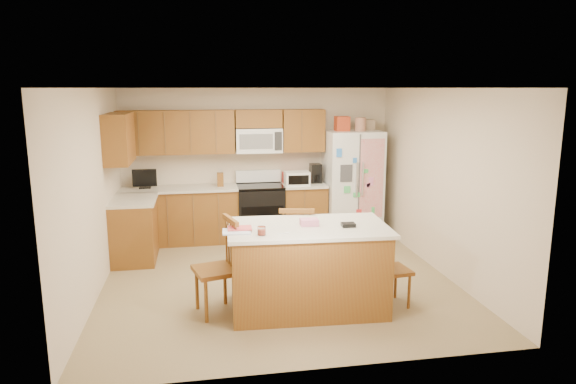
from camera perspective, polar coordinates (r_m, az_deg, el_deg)
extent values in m
plane|color=olive|center=(6.92, -1.12, -9.70)|extent=(4.50, 4.50, 0.00)
cube|color=beige|center=(8.77, -3.40, 3.28)|extent=(4.50, 0.10, 2.50)
cube|color=beige|center=(4.42, 3.30, -4.96)|extent=(4.50, 0.10, 2.50)
cube|color=beige|center=(6.62, -20.80, -0.15)|extent=(0.10, 4.50, 2.50)
cube|color=beige|center=(7.25, 16.70, 1.08)|extent=(0.10, 4.50, 2.50)
cube|color=white|center=(6.45, -1.21, 11.49)|extent=(4.50, 4.50, 0.04)
cube|color=brown|center=(8.58, -11.87, -2.64)|extent=(1.87, 0.60, 0.88)
cube|color=brown|center=(8.74, 1.71, -2.13)|extent=(0.72, 0.60, 0.88)
cube|color=brown|center=(7.88, -16.67, -4.15)|extent=(0.60, 0.95, 0.88)
cube|color=beige|center=(8.47, -12.00, 0.36)|extent=(1.87, 0.64, 0.04)
cube|color=beige|center=(8.64, 1.74, 0.82)|extent=(0.72, 0.64, 0.04)
cube|color=beige|center=(7.78, -16.79, -0.88)|extent=(0.64, 0.95, 0.04)
cube|color=brown|center=(8.49, -12.29, 6.51)|extent=(1.85, 0.33, 0.70)
cube|color=brown|center=(8.66, 1.65, 6.86)|extent=(0.70, 0.33, 0.70)
cube|color=brown|center=(8.53, -3.34, 8.15)|extent=(0.76, 0.33, 0.29)
cube|color=brown|center=(7.66, -18.26, 5.68)|extent=(0.33, 0.95, 0.70)
cube|color=brown|center=(8.37, -16.29, 6.24)|extent=(0.02, 0.01, 0.66)
cube|color=brown|center=(8.33, -15.97, -3.27)|extent=(0.02, 0.01, 0.84)
cube|color=brown|center=(8.33, -13.55, 6.36)|extent=(0.02, 0.01, 0.66)
cube|color=brown|center=(8.30, -13.22, -3.19)|extent=(0.02, 0.01, 0.84)
cube|color=brown|center=(8.32, -10.78, 6.47)|extent=(0.02, 0.01, 0.66)
cube|color=brown|center=(8.28, -10.45, -3.10)|extent=(0.02, 0.01, 0.84)
cube|color=brown|center=(8.32, -8.01, 6.56)|extent=(0.01, 0.01, 0.66)
cube|color=brown|center=(8.28, -7.68, -3.01)|extent=(0.01, 0.01, 0.84)
cube|color=brown|center=(8.48, 1.55, 6.76)|extent=(0.01, 0.01, 0.66)
cube|color=brown|center=(8.45, 1.86, -2.62)|extent=(0.01, 0.01, 0.84)
cube|color=white|center=(8.53, -3.29, 5.76)|extent=(0.76, 0.38, 0.40)
cube|color=slate|center=(8.33, -3.55, 5.62)|extent=(0.54, 0.01, 0.24)
cube|color=#262626|center=(8.38, -1.09, 5.67)|extent=(0.12, 0.01, 0.30)
cube|color=brown|center=(8.46, -7.53, 1.39)|extent=(0.10, 0.14, 0.22)
cube|color=black|center=(8.53, -15.59, 0.47)|extent=(0.18, 0.12, 0.02)
cube|color=black|center=(8.51, -15.65, 1.53)|extent=(0.38, 0.03, 0.28)
cube|color=red|center=(8.68, 0.59, 1.61)|extent=(0.35, 0.22, 0.18)
cube|color=white|center=(8.45, 1.01, 1.51)|extent=(0.40, 0.28, 0.23)
cube|color=black|center=(8.32, 1.19, 1.35)|extent=(0.34, 0.01, 0.15)
cube|color=black|center=(8.71, 3.09, 2.10)|extent=(0.18, 0.22, 0.32)
cylinder|color=black|center=(8.66, 3.19, 1.57)|extent=(0.12, 0.12, 0.12)
cube|color=black|center=(8.61, -3.10, -2.36)|extent=(0.76, 0.64, 0.88)
cube|color=black|center=(8.30, -2.83, -3.03)|extent=(0.68, 0.01, 0.42)
cube|color=black|center=(8.51, -3.13, 0.68)|extent=(0.76, 0.64, 0.03)
cube|color=white|center=(8.74, -3.34, 1.80)|extent=(0.76, 0.10, 0.20)
cube|color=white|center=(8.78, 7.14, 0.91)|extent=(0.90, 0.75, 1.80)
cube|color=#4C4C4C|center=(8.42, 7.89, 0.44)|extent=(0.02, 0.01, 1.75)
cube|color=silver|center=(8.36, 7.65, 1.40)|extent=(0.02, 0.03, 0.55)
cube|color=silver|center=(8.39, 8.30, 1.42)|extent=(0.02, 0.03, 0.55)
cube|color=#3F3F44|center=(8.31, 6.50, 2.08)|extent=(0.20, 0.01, 0.28)
cube|color=#D84C59|center=(8.46, 9.22, 1.48)|extent=(0.42, 0.01, 1.30)
cube|color=#B3381A|center=(8.60, 6.02, 7.57)|extent=(0.22, 0.22, 0.24)
cylinder|color=tan|center=(8.63, 8.05, 7.47)|extent=(0.18, 0.18, 0.22)
cube|color=#91795E|center=(8.82, 8.91, 7.39)|extent=(0.18, 0.20, 0.18)
cube|color=brown|center=(5.92, 2.18, -8.56)|extent=(1.76, 1.05, 0.94)
cube|color=beige|center=(5.77, 2.21, -3.97)|extent=(1.84, 1.13, 0.04)
cylinder|color=#B3381A|center=(5.41, -2.95, -4.47)|extent=(0.08, 0.08, 0.06)
cylinder|color=white|center=(5.41, -2.95, -4.32)|extent=(0.09, 0.09, 0.09)
cube|color=pink|center=(5.79, 2.37, -3.35)|extent=(0.21, 0.16, 0.07)
cube|color=black|center=(5.76, 6.71, -3.64)|extent=(0.16, 0.13, 0.04)
cube|color=white|center=(5.54, -5.73, -4.38)|extent=(0.31, 0.25, 0.01)
cube|color=#D84C4C|center=(5.61, -5.39, -4.01)|extent=(0.27, 0.21, 0.01)
cylinder|color=white|center=(5.45, -0.51, -4.60)|extent=(0.14, 0.04, 0.01)
cube|color=brown|center=(5.84, -8.08, -8.62)|extent=(0.55, 0.57, 0.05)
cylinder|color=brown|center=(6.06, -10.08, -10.56)|extent=(0.04, 0.04, 0.48)
cylinder|color=brown|center=(5.72, -9.08, -11.90)|extent=(0.04, 0.04, 0.48)
cylinder|color=brown|center=(6.15, -7.01, -10.15)|extent=(0.04, 0.04, 0.48)
cylinder|color=brown|center=(5.81, -5.84, -11.43)|extent=(0.04, 0.04, 0.48)
cylinder|color=brown|center=(5.95, -6.87, -5.25)|extent=(0.02, 0.02, 0.54)
cylinder|color=brown|center=(5.88, -6.62, -5.46)|extent=(0.02, 0.02, 0.54)
cylinder|color=brown|center=(5.80, -6.35, -5.69)|extent=(0.02, 0.02, 0.54)
cylinder|color=brown|center=(5.72, -6.09, -5.91)|extent=(0.02, 0.02, 0.54)
cylinder|color=brown|center=(5.65, -5.81, -6.15)|extent=(0.02, 0.02, 0.54)
cube|color=brown|center=(5.73, -6.41, -3.12)|extent=(0.16, 0.44, 0.06)
cube|color=brown|center=(6.58, 0.96, -6.33)|extent=(0.53, 0.51, 0.05)
cylinder|color=brown|center=(6.81, 2.51, -7.95)|extent=(0.04, 0.04, 0.47)
cylinder|color=brown|center=(6.81, -0.61, -7.93)|extent=(0.04, 0.04, 0.47)
cylinder|color=brown|center=(6.51, 2.59, -8.90)|extent=(0.04, 0.04, 0.47)
cylinder|color=brown|center=(6.51, -0.69, -8.88)|extent=(0.04, 0.04, 0.47)
cylinder|color=brown|center=(6.32, 2.44, -4.42)|extent=(0.02, 0.02, 0.52)
cylinder|color=brown|center=(6.32, 1.70, -4.41)|extent=(0.02, 0.02, 0.52)
cylinder|color=brown|center=(6.32, 0.96, -4.41)|extent=(0.02, 0.02, 0.52)
cylinder|color=brown|center=(6.32, 0.22, -4.41)|extent=(0.02, 0.02, 0.52)
cylinder|color=brown|center=(6.32, -0.52, -4.40)|extent=(0.02, 0.02, 0.52)
cube|color=brown|center=(6.25, 0.97, -2.12)|extent=(0.43, 0.12, 0.05)
cube|color=brown|center=(6.14, 11.49, -8.50)|extent=(0.42, 0.44, 0.04)
cylinder|color=brown|center=(6.16, 13.30, -10.75)|extent=(0.03, 0.03, 0.40)
cylinder|color=brown|center=(6.41, 11.87, -9.76)|extent=(0.03, 0.03, 0.40)
cylinder|color=brown|center=(6.03, 10.93, -11.14)|extent=(0.03, 0.03, 0.40)
cylinder|color=brown|center=(6.29, 9.57, -10.10)|extent=(0.03, 0.03, 0.40)
cylinder|color=brown|center=(5.87, 10.85, -6.89)|extent=(0.02, 0.02, 0.45)
cylinder|color=brown|center=(5.93, 10.54, -6.69)|extent=(0.02, 0.02, 0.45)
cylinder|color=brown|center=(5.99, 10.23, -6.49)|extent=(0.02, 0.02, 0.45)
cylinder|color=brown|center=(6.05, 9.93, -6.30)|extent=(0.02, 0.02, 0.45)
cylinder|color=brown|center=(6.11, 9.63, -6.11)|extent=(0.02, 0.02, 0.45)
cube|color=brown|center=(5.93, 10.30, -4.41)|extent=(0.08, 0.38, 0.05)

